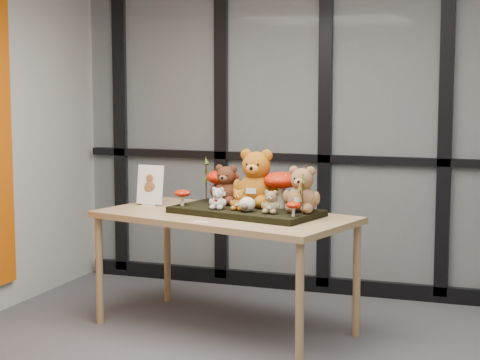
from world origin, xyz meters
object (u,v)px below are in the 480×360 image
at_px(bear_small_yellow, 239,198).
at_px(mushroom_back_left, 223,184).
at_px(bear_brown_medium, 226,182).
at_px(sign_holder, 150,187).
at_px(mushroom_back_right, 282,188).
at_px(bear_pooh_yellow, 257,175).
at_px(diorama_tray, 246,211).
at_px(mushroom_front_left, 182,197).
at_px(plush_cream_hedgehog, 247,204).
at_px(mushroom_front_right, 293,208).
at_px(display_table, 225,224).
at_px(bear_beige_small, 271,201).
at_px(bear_tan_back, 302,187).
at_px(bear_white_bow, 218,197).

bearing_deg(bear_small_yellow, mushroom_back_left, 141.71).
relative_size(bear_brown_medium, mushroom_back_left, 1.18).
bearing_deg(sign_holder, mushroom_back_right, -1.16).
relative_size(bear_pooh_yellow, bear_brown_medium, 1.43).
relative_size(diorama_tray, mushroom_front_left, 8.11).
xyz_separation_m(plush_cream_hedgehog, mushroom_front_right, (0.33, -0.08, -0.00)).
distance_m(display_table, mushroom_front_left, 0.34).
relative_size(bear_beige_small, plush_cream_hedgehog, 1.57).
height_order(bear_small_yellow, bear_beige_small, bear_beige_small).
distance_m(bear_brown_medium, mushroom_front_right, 0.68).
bearing_deg(bear_beige_small, bear_tan_back, 52.66).
relative_size(bear_tan_back, bear_beige_small, 1.97).
distance_m(bear_white_bow, plush_cream_hedgehog, 0.22).
relative_size(diorama_tray, mushroom_back_left, 3.88).
relative_size(bear_tan_back, mushroom_front_right, 3.16).
bearing_deg(mushroom_front_left, bear_brown_medium, 34.62).
xyz_separation_m(bear_small_yellow, sign_holder, (-0.74, 0.24, 0.01)).
bearing_deg(bear_tan_back, display_table, -164.26).
xyz_separation_m(bear_pooh_yellow, mushroom_back_right, (0.18, -0.03, -0.08)).
bearing_deg(bear_pooh_yellow, mushroom_back_right, 6.20).
height_order(bear_brown_medium, mushroom_front_left, bear_brown_medium).
xyz_separation_m(display_table, plush_cream_hedgehog, (0.19, -0.10, 0.16)).
bearing_deg(sign_holder, mushroom_back_left, 7.72).
distance_m(mushroom_back_right, sign_holder, 0.98).
bearing_deg(sign_holder, bear_tan_back, -5.74).
bearing_deg(mushroom_back_right, mushroom_back_left, 166.31).
xyz_separation_m(bear_brown_medium, bear_beige_small, (0.41, -0.29, -0.06)).
distance_m(bear_white_bow, bear_beige_small, 0.38).
bearing_deg(mushroom_front_right, mushroom_back_left, 146.66).
height_order(display_table, bear_small_yellow, bear_small_yellow).
height_order(display_table, mushroom_back_left, mushroom_back_left).
height_order(display_table, bear_pooh_yellow, bear_pooh_yellow).
height_order(display_table, bear_tan_back, bear_tan_back).
height_order(bear_brown_medium, bear_tan_back, bear_tan_back).
xyz_separation_m(display_table, bear_small_yellow, (0.12, -0.06, 0.18)).
height_order(display_table, bear_white_bow, bear_white_bow).
bearing_deg(mushroom_front_left, plush_cream_hedgehog, -11.36).
bearing_deg(bear_beige_small, mushroom_front_left, -175.67).
height_order(bear_brown_medium, bear_small_yellow, bear_brown_medium).
bearing_deg(mushroom_back_right, plush_cream_hedgehog, -126.65).
bearing_deg(bear_brown_medium, bear_white_bow, -67.97).
xyz_separation_m(bear_tan_back, mushroom_back_right, (-0.17, 0.10, -0.03)).
height_order(bear_tan_back, mushroom_back_right, bear_tan_back).
bearing_deg(bear_beige_small, diorama_tray, 160.21).
bearing_deg(mushroom_back_right, mushroom_front_left, -169.70).
bearing_deg(display_table, bear_beige_small, -4.09).
relative_size(diorama_tray, bear_small_yellow, 6.33).
bearing_deg(bear_tan_back, bear_brown_medium, 179.06).
height_order(display_table, mushroom_front_left, mushroom_front_left).
bearing_deg(mushroom_front_left, bear_white_bow, -13.12).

